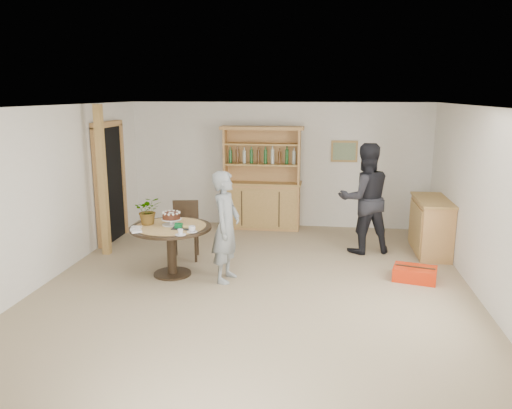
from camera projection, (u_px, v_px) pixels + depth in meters
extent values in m
plane|color=tan|center=(255.00, 289.00, 6.97)|extent=(7.00, 7.00, 0.00)
cube|color=white|center=(278.00, 165.00, 10.08)|extent=(6.00, 0.04, 2.50)
cube|color=white|center=(181.00, 312.00, 3.31)|extent=(6.00, 0.04, 2.50)
cube|color=white|center=(46.00, 195.00, 7.09)|extent=(0.04, 7.00, 2.50)
cube|color=white|center=(489.00, 208.00, 6.30)|extent=(0.04, 7.00, 2.50)
cube|color=white|center=(254.00, 107.00, 6.42)|extent=(6.00, 7.00, 0.04)
cube|color=tan|center=(344.00, 151.00, 9.81)|extent=(0.52, 0.03, 0.42)
cube|color=#59724C|center=(344.00, 151.00, 9.79)|extent=(0.44, 0.02, 0.34)
cube|color=black|center=(110.00, 184.00, 9.06)|extent=(0.10, 0.90, 2.10)
cube|color=tan|center=(99.00, 189.00, 8.57)|extent=(0.12, 0.10, 2.10)
cube|color=tan|center=(122.00, 180.00, 9.54)|extent=(0.12, 0.10, 2.10)
cube|color=tan|center=(107.00, 124.00, 8.82)|extent=(0.12, 1.10, 0.10)
cube|color=tan|center=(102.00, 181.00, 8.21)|extent=(0.12, 0.12, 2.50)
cube|color=tan|center=(262.00, 206.00, 10.04)|extent=(1.50, 0.50, 0.90)
cube|color=tan|center=(262.00, 183.00, 9.94)|extent=(1.56, 0.54, 0.04)
cube|color=tan|center=(263.00, 155.00, 9.91)|extent=(1.50, 0.04, 1.06)
cube|color=tan|center=(225.00, 155.00, 9.87)|extent=(0.04, 0.34, 1.06)
cube|color=tan|center=(299.00, 156.00, 9.67)|extent=(0.04, 0.34, 1.06)
cube|color=tan|center=(262.00, 164.00, 9.81)|extent=(1.44, 0.32, 0.03)
cube|color=tan|center=(262.00, 144.00, 9.72)|extent=(1.44, 0.32, 0.03)
cube|color=tan|center=(262.00, 128.00, 9.65)|extent=(1.62, 0.40, 0.06)
cylinder|color=#194C1E|center=(234.00, 156.00, 9.85)|extent=(0.07, 0.07, 0.28)
cylinder|color=#4C2D14|center=(242.00, 156.00, 9.83)|extent=(0.07, 0.07, 0.28)
cylinder|color=#B2BFB2|center=(250.00, 156.00, 9.80)|extent=(0.07, 0.07, 0.28)
cylinder|color=#194C1E|center=(258.00, 156.00, 9.78)|extent=(0.07, 0.07, 0.28)
cylinder|color=#4C2D14|center=(266.00, 157.00, 9.76)|extent=(0.07, 0.07, 0.28)
cylinder|color=#B2BFB2|center=(274.00, 157.00, 9.74)|extent=(0.07, 0.07, 0.28)
cylinder|color=#194C1E|center=(282.00, 157.00, 9.72)|extent=(0.07, 0.07, 0.28)
cylinder|color=#4C2D14|center=(290.00, 157.00, 9.70)|extent=(0.07, 0.07, 0.28)
cube|color=tan|center=(431.00, 227.00, 8.44)|extent=(0.50, 1.20, 0.90)
cube|color=tan|center=(433.00, 200.00, 8.34)|extent=(0.54, 1.26, 0.04)
cylinder|color=black|center=(171.00, 228.00, 7.35)|extent=(1.20, 1.20, 0.04)
cylinder|color=black|center=(172.00, 252.00, 7.43)|extent=(0.14, 0.14, 0.70)
cylinder|color=black|center=(173.00, 274.00, 7.50)|extent=(0.56, 0.56, 0.03)
cylinder|color=tan|center=(171.00, 226.00, 7.34)|extent=(1.04, 1.04, 0.01)
cube|color=black|center=(185.00, 232.00, 8.13)|extent=(0.49, 0.49, 0.04)
cube|color=black|center=(186.00, 215.00, 8.26)|extent=(0.42, 0.10, 0.46)
cube|color=black|center=(185.00, 202.00, 8.22)|extent=(0.42, 0.11, 0.05)
cube|color=black|center=(173.00, 249.00, 8.00)|extent=(0.04, 0.03, 0.44)
cube|color=black|center=(196.00, 249.00, 8.01)|extent=(0.04, 0.04, 0.44)
cube|color=black|center=(176.00, 243.00, 8.35)|extent=(0.04, 0.04, 0.44)
cube|color=black|center=(197.00, 242.00, 8.37)|extent=(0.04, 0.04, 0.44)
cylinder|color=white|center=(172.00, 225.00, 7.39)|extent=(0.28, 0.28, 0.01)
cylinder|color=white|center=(172.00, 222.00, 7.38)|extent=(0.05, 0.05, 0.08)
cylinder|color=white|center=(171.00, 219.00, 7.37)|extent=(0.30, 0.30, 0.01)
cylinder|color=#4D2416|center=(171.00, 216.00, 7.36)|extent=(0.26, 0.26, 0.09)
cylinder|color=white|center=(171.00, 213.00, 7.35)|extent=(0.08, 0.08, 0.01)
sphere|color=white|center=(179.00, 213.00, 7.33)|extent=(0.04, 0.04, 0.04)
sphere|color=white|center=(179.00, 212.00, 7.39)|extent=(0.04, 0.04, 0.04)
sphere|color=white|center=(177.00, 211.00, 7.44)|extent=(0.04, 0.04, 0.04)
sphere|color=white|center=(174.00, 211.00, 7.46)|extent=(0.04, 0.04, 0.04)
sphere|color=white|center=(169.00, 211.00, 7.46)|extent=(0.04, 0.04, 0.04)
sphere|color=white|center=(166.00, 212.00, 7.42)|extent=(0.04, 0.04, 0.04)
sphere|color=white|center=(163.00, 213.00, 7.36)|extent=(0.04, 0.04, 0.04)
sphere|color=white|center=(163.00, 214.00, 7.30)|extent=(0.04, 0.04, 0.04)
sphere|color=white|center=(165.00, 214.00, 7.26)|extent=(0.04, 0.04, 0.04)
sphere|color=white|center=(169.00, 215.00, 7.23)|extent=(0.04, 0.04, 0.04)
sphere|color=white|center=(173.00, 215.00, 7.24)|extent=(0.04, 0.04, 0.04)
sphere|color=white|center=(177.00, 214.00, 7.28)|extent=(0.04, 0.04, 0.04)
imported|color=#3F7233|center=(148.00, 210.00, 7.39)|extent=(0.47, 0.44, 0.42)
cube|color=black|center=(183.00, 228.00, 7.19)|extent=(0.30, 0.20, 0.01)
cube|color=#0B6A2D|center=(179.00, 226.00, 7.19)|extent=(0.10, 0.10, 0.06)
cube|color=#0B6A2D|center=(179.00, 223.00, 7.19)|extent=(0.11, 0.02, 0.01)
cylinder|color=white|center=(192.00, 232.00, 7.02)|extent=(0.15, 0.15, 0.01)
imported|color=white|center=(192.00, 229.00, 7.01)|extent=(0.10, 0.10, 0.08)
cylinder|color=white|center=(180.00, 235.00, 6.87)|extent=(0.15, 0.15, 0.01)
imported|color=white|center=(180.00, 232.00, 6.86)|extent=(0.08, 0.08, 0.07)
cube|color=white|center=(136.00, 227.00, 7.20)|extent=(0.14, 0.08, 0.03)
cube|color=white|center=(135.00, 230.00, 7.08)|extent=(0.16, 0.11, 0.03)
cube|color=white|center=(137.00, 232.00, 6.98)|extent=(0.16, 0.14, 0.03)
imported|color=gray|center=(226.00, 227.00, 7.12)|extent=(0.46, 0.63, 1.61)
imported|color=black|center=(365.00, 198.00, 8.40)|extent=(1.08, 0.94, 1.87)
cube|color=red|center=(415.00, 274.00, 7.25)|extent=(0.68, 0.53, 0.20)
cube|color=black|center=(415.00, 267.00, 7.23)|extent=(0.55, 0.17, 0.01)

